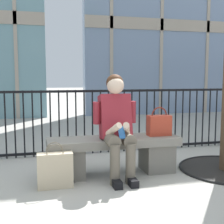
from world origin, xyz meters
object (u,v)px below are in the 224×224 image
at_px(stone_bench, 114,152).
at_px(seated_person_with_phone, 117,123).
at_px(handbag_on_bench, 159,125).
at_px(shopping_bag, 55,170).

xyz_separation_m(stone_bench, seated_person_with_phone, (-0.00, -0.13, 0.38)).
bearing_deg(stone_bench, handbag_on_bench, -0.99).
height_order(seated_person_with_phone, handbag_on_bench, seated_person_with_phone).
relative_size(stone_bench, shopping_bag, 3.29).
bearing_deg(shopping_bag, stone_bench, 22.07).
bearing_deg(handbag_on_bench, stone_bench, 179.01).
bearing_deg(seated_person_with_phone, handbag_on_bench, 11.52).
bearing_deg(stone_bench, seated_person_with_phone, -90.88).
distance_m(stone_bench, shopping_bag, 0.79).
height_order(stone_bench, shopping_bag, shopping_bag).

